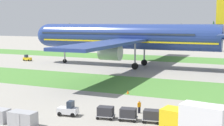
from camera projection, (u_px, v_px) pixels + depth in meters
The scene contains 16 objects.
grass_strip_near at pixel (129, 84), 61.17m from camera, with size 320.00×17.09×0.01m, color #4C8438.
grass_strip_far at pixel (177, 59), 103.29m from camera, with size 320.00×17.09×0.01m, color #4C8438.
airliner at pixel (131, 37), 84.22m from camera, with size 59.56×73.29×23.04m.
baggage_tug at pixel (68, 110), 40.58m from camera, with size 2.76×1.66×1.97m.
cargo_dolly_lead at pixel (106, 112), 39.28m from camera, with size 2.39×1.80×1.55m.
cargo_dolly_second at pixel (128, 113), 38.53m from camera, with size 2.39×1.80×1.55m.
cargo_dolly_third at pixel (152, 115), 37.79m from camera, with size 2.39×1.80×1.55m.
cargo_dolly_fourth at pixel (176, 117), 37.04m from camera, with size 2.39×1.80×1.55m.
catering_truck at pixel (194, 119), 33.04m from camera, with size 7.26×3.57×3.58m.
pushback_tractor at pixel (27, 58), 98.58m from camera, with size 2.60×1.31×1.97m.
ground_crew_marshaller at pixel (139, 106), 41.70m from camera, with size 0.38×0.47×1.74m.
uld_container_1 at pixel (1, 116), 37.91m from camera, with size 2.00×1.60×1.63m, color #A3A3A8.
uld_container_2 at pixel (18, 118), 36.82m from camera, with size 2.00×1.60×1.69m, color #A3A3A8.
uld_container_3 at pixel (27, 119), 36.26m from camera, with size 2.00×1.60×1.74m, color #A3A3A8.
taxiway_marker_0 at pixel (128, 92), 53.20m from camera, with size 0.44×0.44×0.64m, color orange.
distant_tree_line at pixel (201, 34), 134.27m from camera, with size 151.97×9.66×12.87m.
Camera 1 is at (20.53, -22.79, 12.02)m, focal length 50.29 mm.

